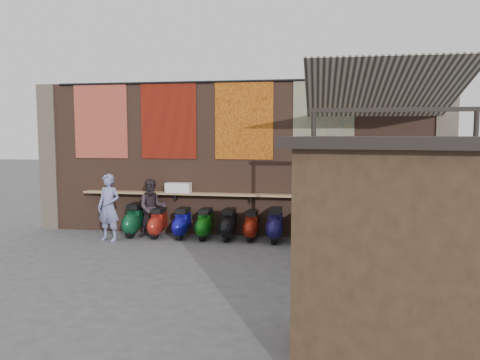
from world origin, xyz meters
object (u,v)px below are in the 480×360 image
Objects in this scene: scooter_stool_3 at (205,224)px; scooter_stool_4 at (229,225)px; shopper_grey at (364,234)px; scooter_stool_6 at (275,225)px; diner_left at (109,207)px; scooter_stool_2 at (182,223)px; market_stall at (407,257)px; shopper_tan at (369,224)px; scooter_stool_5 at (252,226)px; diner_right at (152,208)px; shelf_box at (178,188)px; scooter_stool_1 at (158,223)px; scooter_stool_0 at (135,220)px; scooter_stool_7 at (300,228)px; shopper_navy at (398,219)px.

scooter_stool_3 is 0.61m from scooter_stool_4.
shopper_grey reaches higher than scooter_stool_3.
diner_left is (-4.09, -0.56, 0.42)m from scooter_stool_6.
scooter_stool_2 is 0.32× the size of market_stall.
market_stall reaches higher than scooter_stool_2.
shopper_grey is at bearing -164.13° from shopper_tan.
scooter_stool_3 is at bearing 132.79° from market_stall.
scooter_stool_5 is 0.31× the size of market_stall.
shopper_grey is (5.04, -2.79, 0.10)m from diner_right.
scooter_stool_5 is (0.57, 0.07, -0.02)m from scooter_stool_4.
scooter_stool_1 is at bearing -143.46° from shelf_box.
shelf_box is 1.41m from scooter_stool_0.
shopper_grey is at bearing -29.39° from scooter_stool_1.
scooter_stool_3 is at bearing -4.15° from shopper_grey.
scooter_stool_1 is 1.01× the size of scooter_stool_7.
market_stall reaches higher than scooter_stool_5.
scooter_stool_1 is 0.47× the size of shopper_grey.
scooter_stool_3 is 1.04× the size of scooter_stool_5.
scooter_stool_1 is 0.91× the size of scooter_stool_6.
shopper_tan is at bearing 5.21° from diner_left.
scooter_stool_6 reaches higher than scooter_stool_4.
shopper_tan reaches higher than scooter_stool_4.
market_stall is (5.23, -5.88, 0.50)m from diner_right.
shopper_navy is 0.68× the size of market_stall.
shopper_tan is at bearing -26.24° from scooter_stool_5.
market_stall is at bearing -53.28° from shelf_box.
shelf_box is 7.72m from market_stall.
scooter_stool_4 is at bearing 179.41° from scooter_stool_6.
shopper_tan is (3.28, -1.27, 0.37)m from scooter_stool_4.
shopper_grey is (1.86, -2.74, 0.43)m from scooter_stool_6.
scooter_stool_3 is at bearing 179.42° from scooter_stool_4.
market_stall is (6.14, -5.28, 0.42)m from diner_left.
scooter_stool_4 is 2.05m from diner_right.
shelf_box is 0.83× the size of scooter_stool_7.
shopper_tan is at bearing 98.80° from market_stall.
shopper_navy is 1.79m from shopper_grey.
diner_right is (-2.59, -0.04, 0.38)m from scooter_stool_5.
scooter_stool_3 is 4.67m from shopper_navy.
scooter_stool_5 is 0.99× the size of scooter_stool_7.
scooter_stool_6 is (3.67, -0.04, -0.01)m from scooter_stool_0.
diner_right is at bearing 179.04° from scooter_stool_3.
market_stall is at bearing -56.85° from scooter_stool_3.
scooter_stool_4 is at bearing 94.44° from shopper_tan.
scooter_stool_3 is 1.02× the size of scooter_stool_7.
scooter_stool_6 is at bearing 118.95° from market_stall.
shopper_tan is at bearing -12.63° from scooter_stool_0.
shopper_grey is (2.46, -2.83, 0.48)m from scooter_stool_5.
shopper_tan is at bearing -30.67° from scooter_stool_6.
diner_left reaches higher than shopper_tan.
scooter_stool_6 is at bearing -22.82° from shopper_grey.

